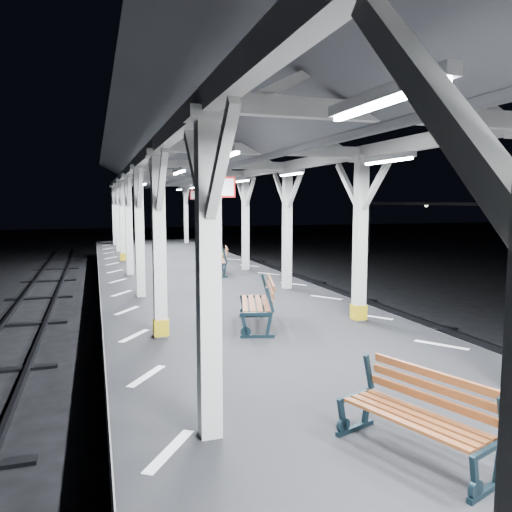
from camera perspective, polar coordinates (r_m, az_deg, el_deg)
ground at (r=8.25m, az=5.92°, el=-18.27°), size 120.00×120.00×0.00m
platform at (r=8.06m, az=5.96°, el=-15.04°), size 6.00×50.00×1.00m
hazard_stripes_left at (r=7.30m, az=-12.38°, el=-13.25°), size 1.00×48.00×0.01m
hazard_stripes_right at (r=9.13m, az=20.41°, el=-9.51°), size 1.00×48.00×0.01m
canopy at (r=7.58m, az=6.39°, el=14.89°), size 5.40×49.00×4.65m
bench_near at (r=5.19m, az=18.21°, el=-16.60°), size 1.00×1.59×0.81m
bench_mid at (r=9.68m, az=0.53°, el=-5.25°), size 1.06×1.81×0.92m
bench_far at (r=16.67m, az=-4.07°, el=-0.44°), size 0.96×1.77×0.91m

